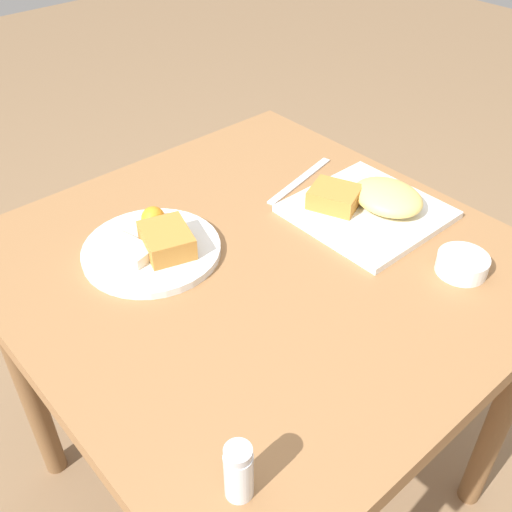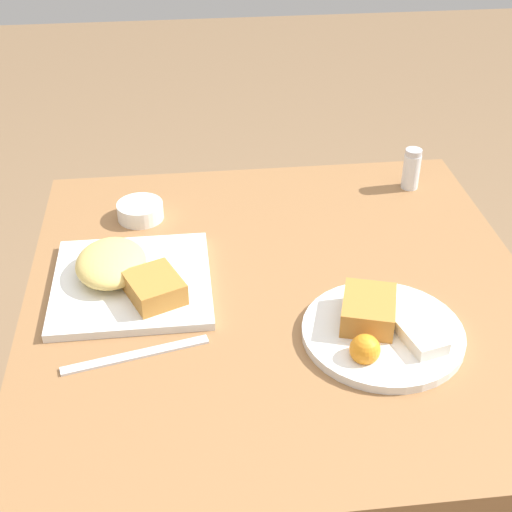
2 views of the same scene
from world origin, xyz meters
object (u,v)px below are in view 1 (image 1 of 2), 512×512
salt_shaker (239,474)px  plate_oval_far (153,246)px  sauce_ramekin (462,264)px  butter_knife (300,180)px  plate_square_near (370,204)px

salt_shaker → plate_oval_far: bearing=-21.8°
sauce_ramekin → salt_shaker: salt_shaker is taller
plate_oval_far → sauce_ramekin: plate_oval_far is taller
plate_oval_far → butter_knife: size_ratio=1.13×
plate_square_near → butter_knife: size_ratio=1.19×
salt_shaker → plate_square_near: bearing=-63.8°
plate_oval_far → butter_knife: bearing=-89.8°
plate_square_near → butter_knife: plate_square_near is taller
plate_square_near → butter_knife: (0.17, 0.02, -0.02)m
plate_oval_far → salt_shaker: bearing=158.2°
butter_knife → plate_square_near: bearing=83.0°
plate_oval_far → butter_knife: plate_oval_far is taller
butter_knife → salt_shaker: bearing=26.9°
plate_square_near → plate_oval_far: 0.41m
plate_square_near → butter_knife: bearing=5.6°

